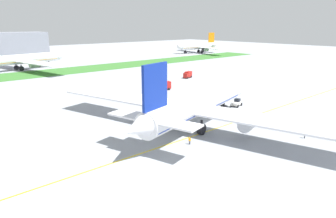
{
  "coord_description": "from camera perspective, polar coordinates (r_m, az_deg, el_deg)",
  "views": [
    {
      "loc": [
        -54.88,
        -46.39,
        23.41
      ],
      "look_at": [
        -7.26,
        7.23,
        3.63
      ],
      "focal_mm": 33.12,
      "sensor_mm": 36.0,
      "label": 1
    }
  ],
  "objects": [
    {
      "name": "ground_crew_wingwalker_port",
      "position": [
        62.39,
        4.01,
        -5.71
      ],
      "size": [
        0.55,
        0.3,
        1.57
      ],
      "color": "black",
      "rests_on": "ground"
    },
    {
      "name": "parked_airliner_far_right",
      "position": [
        261.14,
        5.62,
        11.42
      ],
      "size": [
        39.23,
        60.7,
        16.33
      ],
      "color": "white",
      "rests_on": "ground"
    },
    {
      "name": "ground_plane",
      "position": [
        75.57,
        7.79,
        -2.77
      ],
      "size": [
        600.0,
        600.0,
        0.0
      ],
      "primitive_type": "plane",
      "color": "#9399A0",
      "rests_on": "ground"
    },
    {
      "name": "apron_taxi_line",
      "position": [
        73.77,
        9.55,
        -3.3
      ],
      "size": [
        280.0,
        0.36,
        0.01
      ],
      "primitive_type": "cube",
      "color": "yellow",
      "rests_on": "ground"
    },
    {
      "name": "service_truck_baggage_loader",
      "position": [
        139.13,
        3.64,
        6.35
      ],
      "size": [
        5.4,
        3.51,
        2.85
      ],
      "color": "#B21E19",
      "rests_on": "ground"
    },
    {
      "name": "grass_median_strip",
      "position": [
        164.4,
        -21.8,
        6.16
      ],
      "size": [
        320.0,
        24.0,
        0.1
      ],
      "primitive_type": "cube",
      "color": "#38722D",
      "rests_on": "ground"
    },
    {
      "name": "parked_airliner_far_centre",
      "position": [
        180.57,
        -25.24,
        8.26
      ],
      "size": [
        45.9,
        72.81,
        16.02
      ],
      "color": "white",
      "rests_on": "ground"
    },
    {
      "name": "pushback_tug",
      "position": [
        93.18,
        12.52,
        1.12
      ],
      "size": [
        5.8,
        3.13,
        2.14
      ],
      "color": "white",
      "rests_on": "ground"
    },
    {
      "name": "airliner_foreground",
      "position": [
        70.08,
        5.23,
        0.69
      ],
      "size": [
        47.03,
        74.91,
        16.7
      ],
      "color": "white",
      "rests_on": "ground"
    },
    {
      "name": "service_truck_fuel_bowser",
      "position": [
        113.12,
        -0.77,
        4.33
      ],
      "size": [
        5.53,
        3.4,
        3.07
      ],
      "color": "#B21E19",
      "rests_on": "ground"
    },
    {
      "name": "ground_crew_marshaller_front",
      "position": [
        71.6,
        23.88,
        -4.23
      ],
      "size": [
        0.45,
        0.46,
        1.58
      ],
      "color": "black",
      "rests_on": "ground"
    }
  ]
}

